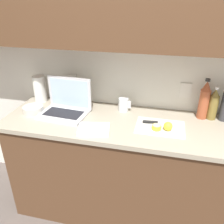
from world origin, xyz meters
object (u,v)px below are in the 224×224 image
at_px(lemon_half_cut, 157,127).
at_px(bowl_white, 33,110).
at_px(cutting_board, 160,127).
at_px(paper_towel_roll, 40,89).
at_px(laptop, 66,105).
at_px(bottle_water_clear, 204,100).
at_px(measuring_cup, 123,105).
at_px(knife, 155,123).
at_px(lemon_whole_beside, 168,126).
at_px(bottle_oil_tall, 213,105).

distance_m(lemon_half_cut, bowl_white, 0.99).
height_order(cutting_board, paper_towel_roll, paper_towel_roll).
height_order(laptop, bowl_white, laptop).
distance_m(bottle_water_clear, measuring_cup, 0.62).
distance_m(measuring_cup, bowl_white, 0.73).
distance_m(knife, lemon_whole_beside, 0.12).
bearing_deg(bowl_white, lemon_half_cut, -2.73).
height_order(cutting_board, bottle_oil_tall, bottle_oil_tall).
distance_m(laptop, bottle_oil_tall, 1.14).
xyz_separation_m(lemon_half_cut, measuring_cup, (-0.29, 0.26, 0.03)).
bearing_deg(paper_towel_roll, laptop, -28.48).
distance_m(bottle_oil_tall, paper_towel_roll, 1.45).
bearing_deg(bowl_white, bottle_water_clear, 10.02).
bearing_deg(lemon_whole_beside, lemon_half_cut, -174.41).
relative_size(cutting_board, paper_towel_roll, 1.49).
relative_size(bottle_oil_tall, bowl_white, 1.61).
height_order(cutting_board, knife, knife).
relative_size(bottle_oil_tall, bottle_water_clear, 0.82).
bearing_deg(bottle_oil_tall, laptop, -171.50).
bearing_deg(bottle_oil_tall, bowl_white, -170.48).
relative_size(knife, lemon_half_cut, 4.17).
relative_size(laptop, lemon_half_cut, 6.00).
bearing_deg(knife, paper_towel_roll, 163.08).
bearing_deg(paper_towel_roll, lemon_whole_beside, -13.76).
bearing_deg(laptop, measuring_cup, 22.74).
bearing_deg(measuring_cup, bottle_water_clear, 2.08).
height_order(bowl_white, paper_towel_roll, paper_towel_roll).
relative_size(lemon_whole_beside, bottle_water_clear, 0.20).
height_order(laptop, knife, laptop).
height_order(laptop, paper_towel_roll, laptop).
bearing_deg(knife, measuring_cup, 140.96).
bearing_deg(lemon_whole_beside, bottle_oil_tall, 40.39).
bearing_deg(bowl_white, measuring_cup, 16.69).
distance_m(knife, bottle_oil_tall, 0.47).
bearing_deg(bottle_water_clear, measuring_cup, -177.92).
bearing_deg(knife, bottle_oil_tall, 19.61).
xyz_separation_m(lemon_whole_beside, paper_towel_roll, (-1.13, 0.28, 0.08)).
bearing_deg(laptop, bottle_water_clear, 13.49).
xyz_separation_m(bottle_oil_tall, paper_towel_roll, (-1.45, 0.00, -0.00)).
height_order(lemon_half_cut, bottle_water_clear, bottle_water_clear).
bearing_deg(lemon_whole_beside, paper_towel_roll, 166.24).
distance_m(laptop, lemon_whole_beside, 0.82).
bearing_deg(lemon_whole_beside, bottle_water_clear, 47.46).
relative_size(laptop, bowl_white, 2.41).
distance_m(knife, measuring_cup, 0.32).
bearing_deg(bottle_oil_tall, bottle_water_clear, 180.00).
height_order(knife, bottle_oil_tall, bottle_oil_tall).
bearing_deg(laptop, bottle_oil_tall, 12.93).
xyz_separation_m(lemon_whole_beside, bowl_white, (-1.07, 0.04, -0.01)).
xyz_separation_m(cutting_board, bottle_water_clear, (0.30, 0.23, 0.14)).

